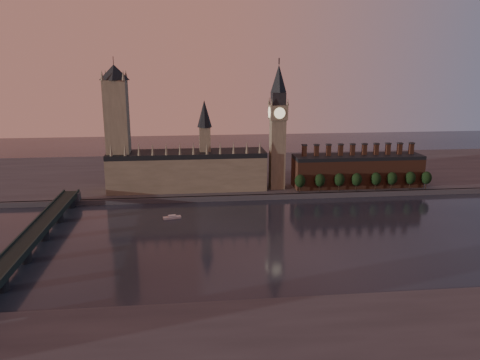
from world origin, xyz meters
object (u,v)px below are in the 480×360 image
object	(u,v)px
victoria_tower	(117,125)
westminster_bridge	(32,240)
river_boat	(172,217)
big_ben	(278,126)

from	to	relation	value
victoria_tower	westminster_bridge	world-z (taller)	victoria_tower
westminster_bridge	river_boat	world-z (taller)	westminster_bridge
victoria_tower	river_boat	size ratio (longest dim) A/B	8.33
westminster_bridge	river_boat	bearing A→B (deg)	33.66
victoria_tower	westminster_bridge	bearing A→B (deg)	-106.56
big_ben	westminster_bridge	size ratio (longest dim) A/B	0.54
big_ben	westminster_bridge	xyz separation A→B (m)	(-165.00, -112.70, -49.39)
westminster_bridge	river_boat	size ratio (longest dim) A/B	15.43
big_ben	river_boat	xyz separation A→B (m)	(-86.32, -60.30, -55.87)
victoria_tower	river_boat	distance (m)	97.73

